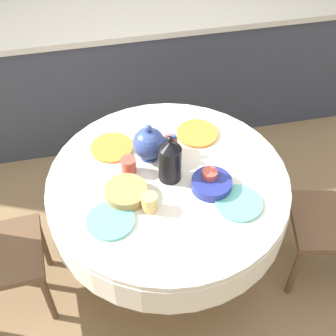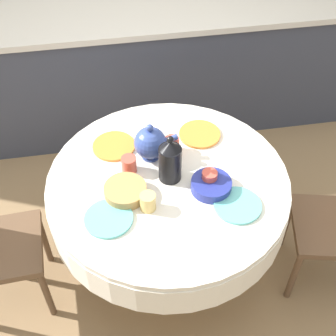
{
  "view_description": "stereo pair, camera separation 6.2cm",
  "coord_description": "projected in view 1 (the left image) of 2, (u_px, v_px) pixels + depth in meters",
  "views": [
    {
      "loc": [
        -0.31,
        -1.5,
        2.42
      ],
      "look_at": [
        0.0,
        0.0,
        0.82
      ],
      "focal_mm": 50.0,
      "sensor_mm": 36.0,
      "label": 1
    },
    {
      "loc": [
        -0.25,
        -1.51,
        2.42
      ],
      "look_at": [
        0.0,
        0.0,
        0.82
      ],
      "focal_mm": 50.0,
      "sensor_mm": 36.0,
      "label": 2
    }
  ],
  "objects": [
    {
      "name": "cup_far_left",
      "position": [
        128.0,
        166.0,
        2.28
      ],
      "size": [
        0.07,
        0.07,
        0.09
      ],
      "primitive_type": "cylinder",
      "color": "#CC4C3D",
      "rests_on": "dining_table"
    },
    {
      "name": "plate_near_right",
      "position": [
        239.0,
        203.0,
        2.16
      ],
      "size": [
        0.22,
        0.22,
        0.01
      ],
      "primitive_type": "cylinder",
      "color": "#60BCB7",
      "rests_on": "dining_table"
    },
    {
      "name": "ground_plane",
      "position": [
        168.0,
        262.0,
        2.8
      ],
      "size": [
        12.0,
        12.0,
        0.0
      ],
      "primitive_type": "plane",
      "color": "#8E704C"
    },
    {
      "name": "plate_near_left",
      "position": [
        111.0,
        220.0,
        2.09
      ],
      "size": [
        0.22,
        0.22,
        0.01
      ],
      "primitive_type": "cylinder",
      "color": "#60BCB7",
      "rests_on": "dining_table"
    },
    {
      "name": "coffee_carafe",
      "position": [
        170.0,
        160.0,
        2.2
      ],
      "size": [
        0.11,
        0.11,
        0.27
      ],
      "color": "black",
      "rests_on": "dining_table"
    },
    {
      "name": "bread_basket",
      "position": [
        126.0,
        193.0,
        2.18
      ],
      "size": [
        0.2,
        0.2,
        0.05
      ],
      "primitive_type": "cylinder",
      "color": "#AD844C",
      "rests_on": "dining_table"
    },
    {
      "name": "dining_table",
      "position": [
        168.0,
        196.0,
        2.36
      ],
      "size": [
        1.2,
        1.2,
        0.74
      ],
      "color": "brown",
      "rests_on": "ground_plane"
    },
    {
      "name": "cup_far_right",
      "position": [
        170.0,
        145.0,
        2.38
      ],
      "size": [
        0.07,
        0.07,
        0.09
      ],
      "primitive_type": "cylinder",
      "color": "#CC4C3D",
      "rests_on": "dining_table"
    },
    {
      "name": "kitchen_counter",
      "position": [
        130.0,
        70.0,
        3.39
      ],
      "size": [
        3.24,
        0.64,
        0.92
      ],
      "color": "#383D4C",
      "rests_on": "ground_plane"
    },
    {
      "name": "plate_far_right",
      "position": [
        197.0,
        133.0,
        2.49
      ],
      "size": [
        0.22,
        0.22,
        0.01
      ],
      "primitive_type": "cylinder",
      "color": "orange",
      "rests_on": "dining_table"
    },
    {
      "name": "teapot",
      "position": [
        149.0,
        143.0,
        2.31
      ],
      "size": [
        0.22,
        0.16,
        0.21
      ],
      "color": "#33478E",
      "rests_on": "dining_table"
    },
    {
      "name": "plate_far_left",
      "position": [
        112.0,
        148.0,
        2.42
      ],
      "size": [
        0.22,
        0.22,
        0.01
      ],
      "primitive_type": "cylinder",
      "color": "orange",
      "rests_on": "dining_table"
    },
    {
      "name": "cup_near_left",
      "position": [
        149.0,
        202.0,
        2.12
      ],
      "size": [
        0.07,
        0.07,
        0.09
      ],
      "primitive_type": "cylinder",
      "color": "#DBB766",
      "rests_on": "dining_table"
    },
    {
      "name": "cup_near_right",
      "position": [
        210.0,
        178.0,
        2.22
      ],
      "size": [
        0.07,
        0.07,
        0.09
      ],
      "primitive_type": "cylinder",
      "color": "#CC4C3D",
      "rests_on": "dining_table"
    },
    {
      "name": "fruit_bowl",
      "position": [
        212.0,
        184.0,
        2.22
      ],
      "size": [
        0.19,
        0.19,
        0.05
      ],
      "primitive_type": "cylinder",
      "color": "navy",
      "rests_on": "dining_table"
    }
  ]
}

